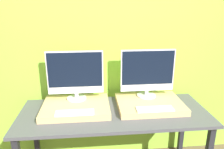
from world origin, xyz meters
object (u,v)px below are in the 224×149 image
Objects in this scene: monitor_right at (148,72)px; keyboard_right at (155,109)px; keyboard_left at (75,112)px; monitor_left at (75,75)px.

monitor_right is 0.40m from keyboard_right.
keyboard_left is at bearing -156.61° from monitor_right.
monitor_right is at bearing 90.00° from keyboard_right.
monitor_left reaches higher than keyboard_left.
keyboard_left is 0.72m from keyboard_right.
monitor_right reaches higher than keyboard_left.
keyboard_right is at bearing -23.39° from monitor_left.
keyboard_left is 0.62× the size of monitor_right.
monitor_left is 1.61× the size of keyboard_right.
keyboard_left is 0.82m from monitor_right.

